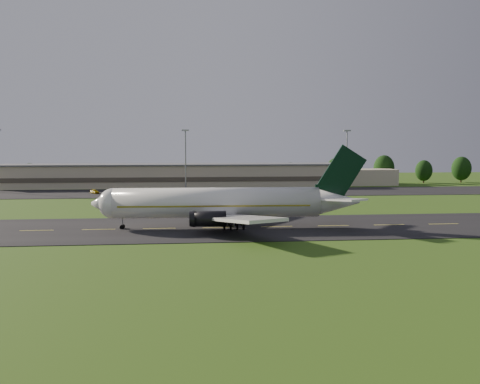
{
  "coord_description": "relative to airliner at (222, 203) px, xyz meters",
  "views": [
    {
      "loc": [
        4.87,
        -98.68,
        15.78
      ],
      "look_at": [
        15.83,
        8.0,
        6.0
      ],
      "focal_mm": 40.0,
      "sensor_mm": 36.0,
      "label": 1
    }
  ],
  "objects": [
    {
      "name": "ground",
      "position": [
        -11.56,
        0.03,
        -4.66
      ],
      "size": [
        360.0,
        360.0,
        0.0
      ],
      "primitive_type": "plane",
      "color": "#274912",
      "rests_on": "ground"
    },
    {
      "name": "taxiway",
      "position": [
        -11.56,
        0.03,
        -4.61
      ],
      "size": [
        220.0,
        30.0,
        0.1
      ],
      "primitive_type": "cube",
      "color": "black",
      "rests_on": "ground"
    },
    {
      "name": "apron",
      "position": [
        -11.56,
        72.03,
        -4.61
      ],
      "size": [
        260.0,
        30.0,
        0.1
      ],
      "primitive_type": "cube",
      "color": "black",
      "rests_on": "ground"
    },
    {
      "name": "airliner",
      "position": [
        0.0,
        0.0,
        0.0
      ],
      "size": [
        51.28,
        42.16,
        15.57
      ],
      "rotation": [
        0.0,
        0.0,
        -0.03
      ],
      "color": "white",
      "rests_on": "ground"
    },
    {
      "name": "terminal",
      "position": [
        -5.16,
        96.21,
        -0.67
      ],
      "size": [
        145.0,
        16.0,
        8.4
      ],
      "color": "tan",
      "rests_on": "ground"
    },
    {
      "name": "light_mast_centre",
      "position": [
        -6.56,
        80.03,
        8.08
      ],
      "size": [
        2.4,
        1.2,
        20.35
      ],
      "color": "gray",
      "rests_on": "ground"
    },
    {
      "name": "light_mast_east",
      "position": [
        48.44,
        80.03,
        8.08
      ],
      "size": [
        2.4,
        1.2,
        20.35
      ],
      "color": "gray",
      "rests_on": "ground"
    },
    {
      "name": "tree_line",
      "position": [
        34.82,
        106.0,
        0.58
      ],
      "size": [
        199.49,
        9.25,
        11.13
      ],
      "color": "black",
      "rests_on": "ground"
    },
    {
      "name": "service_vehicle_a",
      "position": [
        -35.04,
        71.83,
        -3.88
      ],
      "size": [
        3.63,
        4.17,
        1.36
      ],
      "primitive_type": "imported",
      "rotation": [
        0.0,
        0.0,
        0.62
      ],
      "color": "#C6A40B",
      "rests_on": "apron"
    },
    {
      "name": "service_vehicle_b",
      "position": [
        -28.14,
        70.92,
        -3.97
      ],
      "size": [
        3.77,
        1.96,
        1.18
      ],
      "primitive_type": "imported",
      "rotation": [
        0.0,
        0.0,
        1.78
      ],
      "color": "maroon",
      "rests_on": "apron"
    },
    {
      "name": "service_vehicle_c",
      "position": [
        1.87,
        74.24,
        -3.86
      ],
      "size": [
        5.17,
        5.26,
        1.4
      ],
      "primitive_type": "imported",
      "rotation": [
        0.0,
        0.0,
        -0.76
      ],
      "color": "white",
      "rests_on": "apron"
    },
    {
      "name": "service_vehicle_d",
      "position": [
        16.09,
        68.8,
        -3.88
      ],
      "size": [
        4.57,
        4.75,
        1.36
      ],
      "primitive_type": "imported",
      "rotation": [
        0.0,
        0.0,
        0.74
      ],
      "color": "orange",
      "rests_on": "apron"
    }
  ]
}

